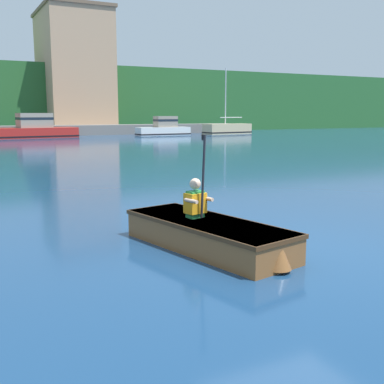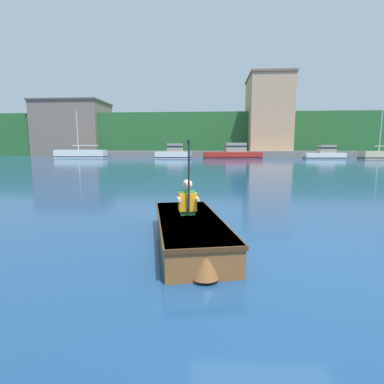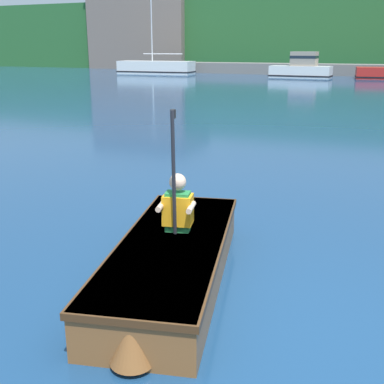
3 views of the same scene
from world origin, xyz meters
name	(u,v)px [view 1 (image 1 of 3)]	position (x,y,z in m)	size (l,w,h in m)	color
ground_plane	(306,250)	(0.00, 0.00, 0.00)	(300.00, 300.00, 0.00)	navy
waterfront_office_block_center	(74,72)	(7.33, 44.37, 6.04)	(6.39, 9.28, 12.06)	tan
marina_dock	(6,131)	(0.00, 38.73, 0.45)	(44.78, 2.40, 0.90)	slate
moored_boat_dock_west_end	(32,129)	(1.60, 35.50, 0.69)	(7.60, 3.00, 1.98)	red
moored_boat_dock_west_inner	(164,128)	(12.93, 34.77, 0.62)	(4.96, 1.65, 1.71)	white
moored_boat_dock_east_inner	(227,129)	(19.54, 34.72, 0.48)	(5.07, 2.29, 6.17)	#CCB789
rowboat_foreground	(209,233)	(-1.23, 0.68, 0.24)	(1.58, 3.02, 0.42)	brown
person_paddler	(196,200)	(-1.30, 0.99, 0.69)	(0.40, 0.39, 1.24)	#267F3F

